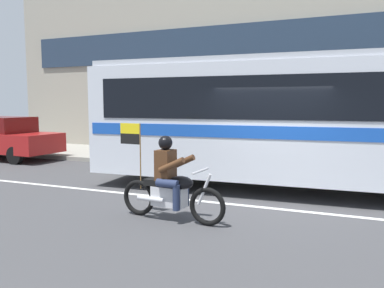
{
  "coord_description": "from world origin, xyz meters",
  "views": [
    {
      "loc": [
        1.55,
        -8.33,
        2.14
      ],
      "look_at": [
        -1.64,
        -0.55,
        1.26
      ],
      "focal_mm": 35.78,
      "sensor_mm": 36.0,
      "label": 1
    }
  ],
  "objects_px": {
    "motorcycle_with_rider": "(170,185)",
    "parked_hatchback_downstreet": "(4,137)",
    "transit_bus": "(329,115)",
    "fire_hydrant": "(314,156)"
  },
  "relations": [
    {
      "from": "transit_bus",
      "to": "motorcycle_with_rider",
      "type": "distance_m",
      "value": 4.35
    },
    {
      "from": "transit_bus",
      "to": "parked_hatchback_downstreet",
      "type": "height_order",
      "value": "transit_bus"
    },
    {
      "from": "parked_hatchback_downstreet",
      "to": "fire_hydrant",
      "type": "bearing_deg",
      "value": 7.16
    },
    {
      "from": "motorcycle_with_rider",
      "to": "parked_hatchback_downstreet",
      "type": "bearing_deg",
      "value": 153.44
    },
    {
      "from": "transit_bus",
      "to": "parked_hatchback_downstreet",
      "type": "xyz_separation_m",
      "value": [
        -11.92,
        1.39,
        -1.03
      ]
    },
    {
      "from": "transit_bus",
      "to": "fire_hydrant",
      "type": "relative_size",
      "value": 15.52
    },
    {
      "from": "motorcycle_with_rider",
      "to": "parked_hatchback_downstreet",
      "type": "xyz_separation_m",
      "value": [
        -9.35,
        4.68,
        0.18
      ]
    },
    {
      "from": "transit_bus",
      "to": "parked_hatchback_downstreet",
      "type": "relative_size",
      "value": 2.6
    },
    {
      "from": "motorcycle_with_rider",
      "to": "fire_hydrant",
      "type": "xyz_separation_m",
      "value": [
        2.04,
        6.11,
        -0.15
      ]
    },
    {
      "from": "transit_bus",
      "to": "motorcycle_with_rider",
      "type": "xyz_separation_m",
      "value": [
        -2.57,
        -3.29,
        -1.22
      ]
    }
  ]
}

